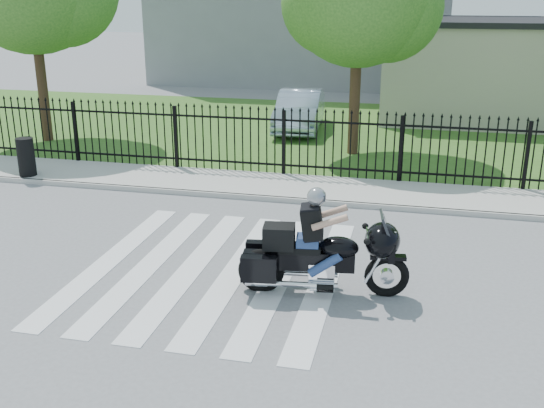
# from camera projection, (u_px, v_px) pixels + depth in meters

# --- Properties ---
(ground) EXTENTS (120.00, 120.00, 0.00)m
(ground) POSITION_uv_depth(u_px,v_px,m) (213.00, 270.00, 11.38)
(ground) COLOR slate
(ground) RESTS_ON ground
(crosswalk) EXTENTS (5.00, 5.50, 0.01)m
(crosswalk) POSITION_uv_depth(u_px,v_px,m) (213.00, 269.00, 11.38)
(crosswalk) COLOR silver
(crosswalk) RESTS_ON ground
(sidewalk) EXTENTS (40.00, 2.00, 0.12)m
(sidewalk) POSITION_uv_depth(u_px,v_px,m) (275.00, 186.00, 15.97)
(sidewalk) COLOR #ADAAA3
(sidewalk) RESTS_ON ground
(curb) EXTENTS (40.00, 0.12, 0.12)m
(curb) POSITION_uv_depth(u_px,v_px,m) (266.00, 198.00, 15.05)
(curb) COLOR #ADAAA3
(curb) RESTS_ON ground
(grass_strip) EXTENTS (40.00, 12.00, 0.02)m
(grass_strip) POSITION_uv_depth(u_px,v_px,m) (319.00, 131.00, 22.44)
(grass_strip) COLOR #355B1F
(grass_strip) RESTS_ON ground
(iron_fence) EXTENTS (26.00, 0.04, 1.80)m
(iron_fence) POSITION_uv_depth(u_px,v_px,m) (284.00, 145.00, 16.62)
(iron_fence) COLOR black
(iron_fence) RESTS_ON ground
(building_low) EXTENTS (10.00, 6.00, 3.50)m
(building_low) POSITION_uv_depth(u_px,v_px,m) (520.00, 73.00, 24.07)
(building_low) COLOR #B5AD97
(building_low) RESTS_ON ground
(building_low_roof) EXTENTS (10.20, 6.20, 0.20)m
(building_low_roof) POSITION_uv_depth(u_px,v_px,m) (526.00, 22.00, 23.48)
(building_low_roof) COLOR black
(building_low_roof) RESTS_ON building_low
(motorcycle_rider) EXTENTS (2.80, 1.11, 1.85)m
(motorcycle_rider) POSITION_uv_depth(u_px,v_px,m) (319.00, 250.00, 10.28)
(motorcycle_rider) COLOR black
(motorcycle_rider) RESTS_ON ground
(parked_car) EXTENTS (1.77, 4.28, 1.38)m
(parked_car) POSITION_uv_depth(u_px,v_px,m) (299.00, 111.00, 22.31)
(parked_car) COLOR #A2B5CC
(parked_car) RESTS_ON grass_strip
(litter_bin) EXTENTS (0.58, 0.58, 1.00)m
(litter_bin) POSITION_uv_depth(u_px,v_px,m) (26.00, 157.00, 16.54)
(litter_bin) COLOR black
(litter_bin) RESTS_ON sidewalk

